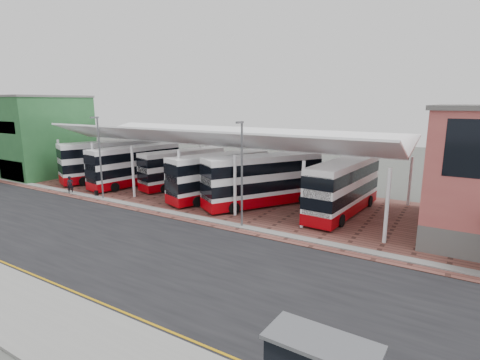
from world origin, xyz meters
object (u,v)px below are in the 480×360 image
at_px(bus_3, 219,176).
at_px(pedestrian, 70,185).
at_px(bus_5, 343,188).
at_px(bus_0, 111,161).
at_px(bus_1, 135,166).
at_px(bus_4, 263,181).
at_px(bus_2, 183,169).

bearing_deg(bus_3, pedestrian, -136.65).
bearing_deg(bus_3, bus_5, 25.09).
xyz_separation_m(bus_3, pedestrian, (-14.33, -6.48, -1.28)).
relative_size(bus_0, pedestrian, 6.36).
bearing_deg(bus_5, bus_1, -172.58).
height_order(bus_1, bus_4, bus_4).
bearing_deg(bus_2, bus_4, 5.39).
bearing_deg(pedestrian, bus_4, -49.02).
bearing_deg(bus_0, bus_4, 21.89).
xyz_separation_m(bus_0, bus_1, (4.39, -0.30, -0.14)).
distance_m(bus_0, pedestrian, 7.17).
xyz_separation_m(bus_2, bus_5, (18.29, -0.87, 0.21)).
bearing_deg(bus_4, pedestrian, -129.98).
height_order(bus_2, bus_3, bus_3).
xyz_separation_m(bus_0, bus_2, (9.65, 1.81, -0.30)).
height_order(bus_2, bus_4, bus_4).
bearing_deg(bus_4, bus_1, -148.75).
bearing_deg(bus_2, pedestrian, -116.46).
relative_size(bus_1, bus_5, 0.99).
distance_m(bus_0, bus_4, 20.89).
distance_m(bus_1, bus_2, 5.67).
distance_m(bus_0, bus_5, 27.96).
bearing_deg(bus_2, bus_0, -153.20).
xyz_separation_m(bus_0, bus_4, (20.89, -0.32, -0.04)).
relative_size(bus_2, pedestrian, 5.61).
bearing_deg(bus_0, pedestrian, -53.12).
relative_size(bus_3, bus_4, 0.99).
distance_m(bus_0, bus_2, 9.82).
relative_size(bus_1, pedestrian, 6.06).
bearing_deg(bus_3, bus_0, -162.18).
relative_size(bus_0, bus_5, 1.04).
bearing_deg(pedestrian, bus_2, -20.33).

